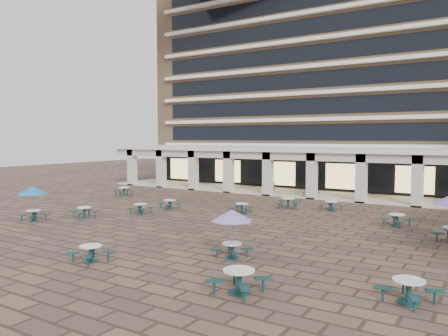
{
  "coord_description": "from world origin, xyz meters",
  "views": [
    {
      "loc": [
        15.53,
        -23.51,
        5.29
      ],
      "look_at": [
        -1.0,
        3.0,
        3.11
      ],
      "focal_mm": 35.0,
      "sensor_mm": 36.0,
      "label": 1
    }
  ],
  "objects_px": {
    "planter_left": "(273,190)",
    "planter_right": "(312,191)",
    "picnic_table_0": "(84,211)",
    "picnic_table_2": "(239,279)",
    "picnic_table_1": "(91,252)"
  },
  "relations": [
    {
      "from": "picnic_table_0",
      "to": "picnic_table_1",
      "type": "relative_size",
      "value": 1.12
    },
    {
      "from": "picnic_table_0",
      "to": "picnic_table_2",
      "type": "distance_m",
      "value": 17.15
    },
    {
      "from": "picnic_table_2",
      "to": "planter_right",
      "type": "relative_size",
      "value": 1.29
    },
    {
      "from": "picnic_table_0",
      "to": "picnic_table_2",
      "type": "height_order",
      "value": "picnic_table_2"
    },
    {
      "from": "planter_left",
      "to": "picnic_table_2",
      "type": "bearing_deg",
      "value": -67.09
    },
    {
      "from": "planter_left",
      "to": "planter_right",
      "type": "bearing_deg",
      "value": 0.0
    },
    {
      "from": "picnic_table_2",
      "to": "planter_right",
      "type": "height_order",
      "value": "planter_right"
    },
    {
      "from": "planter_right",
      "to": "planter_left",
      "type": "bearing_deg",
      "value": 180.0
    },
    {
      "from": "picnic_table_0",
      "to": "picnic_table_2",
      "type": "relative_size",
      "value": 0.98
    },
    {
      "from": "picnic_table_2",
      "to": "planter_right",
      "type": "distance_m",
      "value": 24.66
    },
    {
      "from": "picnic_table_1",
      "to": "planter_left",
      "type": "height_order",
      "value": "planter_left"
    },
    {
      "from": "picnic_table_0",
      "to": "planter_right",
      "type": "xyz_separation_m",
      "value": [
        9.39,
        17.04,
        0.16
      ]
    },
    {
      "from": "picnic_table_2",
      "to": "planter_left",
      "type": "relative_size",
      "value": 1.29
    },
    {
      "from": "picnic_table_0",
      "to": "picnic_table_1",
      "type": "bearing_deg",
      "value": -19.81
    },
    {
      "from": "picnic_table_0",
      "to": "picnic_table_1",
      "type": "xyz_separation_m",
      "value": [
        8.49,
        -6.86,
        0.0
      ]
    }
  ]
}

